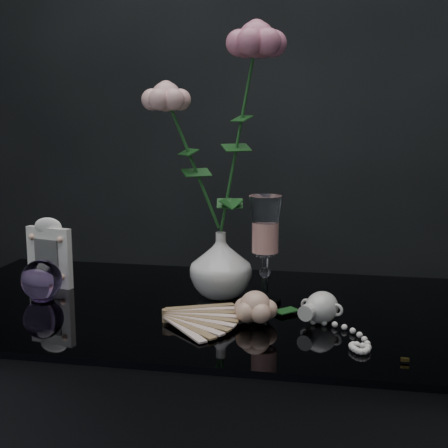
% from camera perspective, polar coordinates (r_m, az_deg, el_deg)
% --- Properties ---
extents(vase, '(0.16, 0.16, 0.13)m').
position_cam_1_polar(vase, '(1.25, -0.30, -3.72)').
color(vase, white).
rests_on(vase, table).
extents(wine_glass, '(0.07, 0.07, 0.21)m').
position_cam_1_polar(wine_glass, '(1.20, 3.78, -2.34)').
color(wine_glass, white).
rests_on(wine_glass, table).
extents(picture_frame, '(0.13, 0.11, 0.15)m').
position_cam_1_polar(picture_frame, '(1.36, -15.68, -2.50)').
color(picture_frame, white).
rests_on(picture_frame, table).
extents(paperweight, '(0.10, 0.10, 0.08)m').
position_cam_1_polar(paperweight, '(1.28, -16.34, -4.91)').
color(paperweight, '#9A75BF').
rests_on(paperweight, table).
extents(paper_fan, '(0.32, 0.29, 0.03)m').
position_cam_1_polar(paper_fan, '(1.11, -5.29, -8.22)').
color(paper_fan, beige).
rests_on(paper_fan, table).
extents(loose_rose, '(0.17, 0.20, 0.06)m').
position_cam_1_polar(loose_rose, '(1.10, 2.86, -7.58)').
color(loose_rose, '#DBAA8E').
rests_on(loose_rose, table).
extents(pearl_jar, '(0.25, 0.26, 0.06)m').
position_cam_1_polar(pearl_jar, '(1.12, 8.92, -7.41)').
color(pearl_jar, silver).
rests_on(pearl_jar, table).
extents(roses, '(0.25, 0.13, 0.46)m').
position_cam_1_polar(roses, '(1.21, -0.33, 8.88)').
color(roses, '#FFB3AD').
rests_on(roses, vase).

